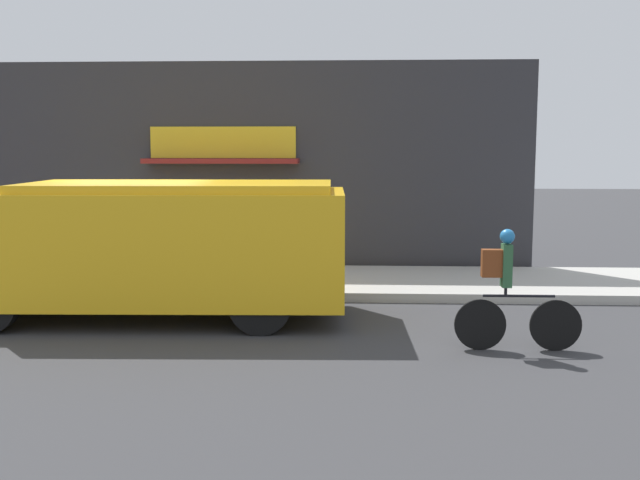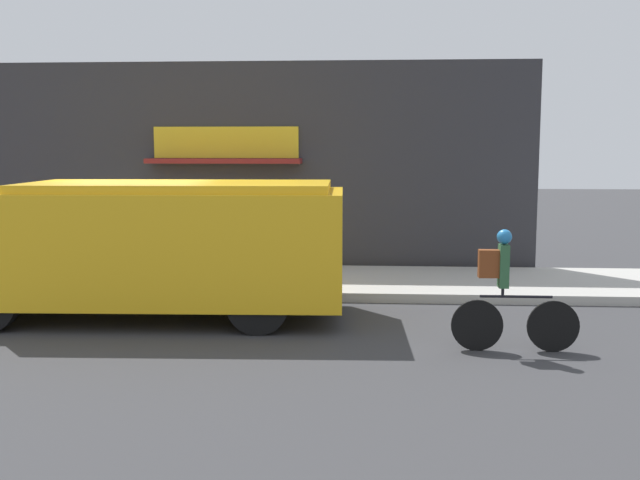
% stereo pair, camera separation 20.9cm
% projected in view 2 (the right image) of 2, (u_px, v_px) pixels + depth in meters
% --- Properties ---
extents(ground_plane, '(70.00, 70.00, 0.00)m').
position_uv_depth(ground_plane, '(136.00, 300.00, 13.01)').
color(ground_plane, '#38383A').
extents(sidewalk, '(28.00, 2.99, 0.16)m').
position_uv_depth(sidewalk, '(160.00, 280.00, 14.48)').
color(sidewalk, '#ADAAA3').
rests_on(sidewalk, ground_plane).
extents(storefront, '(15.03, 0.74, 4.41)m').
position_uv_depth(storefront, '(181.00, 167.00, 15.94)').
color(storefront, '#2D2D33').
rests_on(storefront, ground_plane).
extents(school_bus, '(6.36, 2.76, 2.11)m').
position_uv_depth(school_bus, '(157.00, 246.00, 11.50)').
color(school_bus, yellow).
rests_on(school_bus, ground_plane).
extents(cyclist, '(1.65, 0.20, 1.60)m').
position_uv_depth(cyclist, '(507.00, 294.00, 9.66)').
color(cyclist, black).
rests_on(cyclist, ground_plane).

